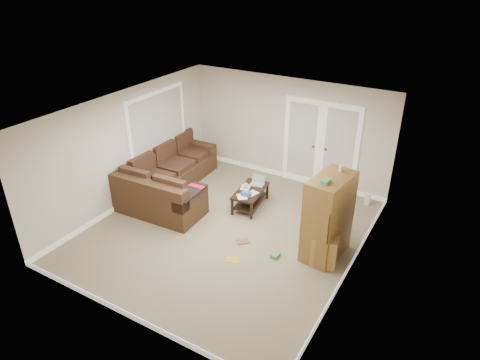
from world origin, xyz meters
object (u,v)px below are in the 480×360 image
Objects in this scene: sectional_sofa at (167,181)px; side_cabinet at (325,247)px; tv_armoire at (328,217)px; coffee_table at (251,197)px.

sectional_sofa is 4.00m from side_cabinet.
tv_armoire is at bearing 98.93° from side_cabinet.
side_cabinet reaches higher than sectional_sofa.
coffee_table is 2.23m from tv_armoire.
tv_armoire is 0.53m from side_cabinet.
side_cabinet is at bearing -63.23° from tv_armoire.
coffee_table is 2.34m from side_cabinet.
coffee_table is at bearing 165.81° from tv_armoire.
side_cabinet is (2.09, -1.05, 0.11)m from coffee_table.
coffee_table is 0.63× the size of tv_armoire.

